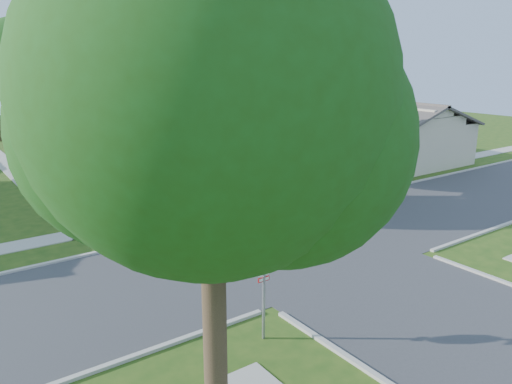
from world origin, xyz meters
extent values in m
plane|color=#254813|center=(0.00, 0.00, 0.00)|extent=(100.00, 100.00, 0.00)
cube|color=#333335|center=(0.00, 0.00, 0.00)|extent=(7.00, 100.00, 0.02)
cube|color=#9E9B91|center=(6.10, 26.00, 0.02)|extent=(1.20, 40.00, 0.04)
cube|color=#9E9B91|center=(7.90, 7.10, 0.03)|extent=(8.80, 3.60, 0.05)
cube|color=gray|center=(-4.70, -4.70, 1.35)|extent=(0.06, 0.06, 2.70)
cylinder|color=white|center=(-4.70, -4.70, 2.15)|extent=(1.05, 0.02, 1.05)
cylinder|color=#B20C0C|center=(-4.70, -4.70, 2.15)|extent=(0.90, 0.03, 0.90)
cube|color=#B20C0C|center=(-4.70, -4.70, 1.68)|extent=(0.34, 0.03, 0.12)
cube|color=white|center=(-4.70, -4.70, 1.68)|extent=(0.30, 0.03, 0.08)
cube|color=#0C5426|center=(-4.70, -4.70, 2.72)|extent=(0.80, 0.02, 0.16)
cube|color=#0C5426|center=(-4.70, -4.70, 2.90)|extent=(0.02, 0.80, 0.16)
cube|color=gray|center=(4.70, 4.70, 1.35)|extent=(0.06, 0.06, 2.70)
cylinder|color=white|center=(4.70, 4.70, 2.15)|extent=(1.05, 0.02, 1.05)
cylinder|color=#B20C0C|center=(4.70, 4.70, 2.15)|extent=(0.90, 0.03, 0.90)
cube|color=#B20C0C|center=(4.70, 4.70, 1.68)|extent=(0.34, 0.03, 0.12)
cube|color=white|center=(4.70, 4.70, 1.68)|extent=(0.30, 0.03, 0.08)
cube|color=#0C5426|center=(4.70, 4.70, 2.72)|extent=(0.80, 0.02, 0.16)
cube|color=#0C5426|center=(4.70, 4.70, 2.90)|extent=(0.02, 0.80, 0.16)
cylinder|color=#38281C|center=(4.70, 9.00, 1.98)|extent=(0.44, 0.44, 3.95)
sphere|color=#1C4611|center=(4.70, 9.00, 5.88)|extent=(4.80, 4.80, 4.80)
sphere|color=#1C4611|center=(5.54, 8.52, 5.28)|extent=(3.46, 3.46, 3.46)
sphere|color=#1C4611|center=(3.98, 9.60, 5.40)|extent=(3.26, 3.26, 3.26)
cylinder|color=#38281C|center=(4.70, 21.00, 2.15)|extent=(0.44, 0.44, 4.30)
sphere|color=#1C4611|center=(4.70, 21.00, 6.51)|extent=(5.40, 5.40, 5.40)
sphere|color=#1C4611|center=(5.65, 20.46, 5.84)|extent=(3.89, 3.89, 3.89)
sphere|color=#1C4611|center=(3.89, 21.68, 5.97)|extent=(3.67, 3.67, 3.67)
cylinder|color=#38281C|center=(4.70, 34.00, 2.10)|extent=(0.44, 0.44, 4.20)
sphere|color=#1C4611|center=(4.70, 34.00, 6.22)|extent=(5.00, 5.00, 5.00)
sphere|color=#1C4611|center=(5.58, 33.50, 5.60)|extent=(3.60, 3.60, 3.60)
sphere|color=#1C4611|center=(3.95, 34.62, 5.72)|extent=(3.40, 3.40, 3.40)
cylinder|color=#38281C|center=(-4.70, 9.00, 2.12)|extent=(0.44, 0.44, 4.25)
sphere|color=#1C4611|center=(-4.70, 9.00, 6.37)|extent=(5.20, 5.20, 5.20)
sphere|color=#1C4611|center=(-3.79, 8.48, 5.72)|extent=(3.74, 3.74, 3.74)
sphere|color=#1C4611|center=(-5.48, 9.65, 5.85)|extent=(3.54, 3.54, 3.54)
cylinder|color=#38281C|center=(-4.70, 21.00, 2.22)|extent=(0.44, 0.44, 4.44)
sphere|color=#1C4611|center=(-4.70, 21.00, 6.76)|extent=(5.60, 5.60, 5.60)
sphere|color=#1C4611|center=(-3.72, 20.44, 6.06)|extent=(4.03, 4.03, 4.03)
sphere|color=#1C4611|center=(-5.54, 21.70, 6.20)|extent=(3.81, 3.81, 3.81)
sphere|color=#1C4611|center=(-3.90, 33.54, 5.16)|extent=(3.31, 3.31, 3.31)
cylinder|color=#38281C|center=(-7.50, -7.00, 2.02)|extent=(0.44, 0.44, 4.04)
sphere|color=#1C4611|center=(-7.50, -7.00, 6.55)|extent=(6.00, 6.00, 6.00)
sphere|color=#1C4611|center=(-6.45, -7.60, 5.80)|extent=(4.32, 4.32, 4.32)
sphere|color=#1C4611|center=(-8.40, -6.25, 5.95)|extent=(4.08, 4.08, 4.08)
cylinder|color=#38281C|center=(6.30, 4.20, 1.77)|extent=(0.44, 0.44, 3.54)
sphere|color=#1C4611|center=(6.30, 4.20, 5.86)|extent=(5.60, 5.60, 5.60)
sphere|color=#1C4611|center=(7.28, 3.64, 5.16)|extent=(4.03, 4.03, 4.03)
sphere|color=#1C4611|center=(5.46, 4.90, 5.30)|extent=(3.81, 3.81, 3.81)
cube|color=#B9AB92|center=(16.00, 11.00, 1.40)|extent=(8.00, 13.00, 2.80)
cube|color=#453F3B|center=(18.00, 11.00, 3.45)|extent=(4.42, 13.60, 1.56)
cube|color=#453F3B|center=(14.00, 11.00, 3.45)|extent=(4.42, 13.60, 1.56)
cube|color=silver|center=(11.97, 7.10, 1.10)|extent=(0.06, 3.20, 2.20)
cube|color=silver|center=(11.97, 11.65, 1.00)|extent=(0.06, 0.90, 2.00)
cube|color=#1E2633|center=(11.97, 14.25, 1.55)|extent=(0.06, 1.80, 1.10)
cube|color=#B9AB92|center=(16.00, 29.00, 1.40)|extent=(8.00, 13.00, 2.80)
cube|color=#453F3B|center=(18.00, 29.00, 3.45)|extent=(4.42, 13.60, 1.56)
cube|color=#453F3B|center=(14.00, 29.00, 3.45)|extent=(4.42, 13.60, 1.56)
cube|color=silver|center=(11.97, 25.10, 1.10)|extent=(0.06, 3.20, 2.20)
cube|color=silver|center=(11.97, 29.65, 1.00)|extent=(0.06, 0.90, 2.00)
cube|color=#1E2633|center=(11.97, 32.25, 1.55)|extent=(0.06, 1.80, 1.10)
imported|color=#5B1223|center=(6.00, 8.70, 0.74)|extent=(4.76, 2.95, 1.48)
imported|color=black|center=(3.20, 22.09, 0.71)|extent=(1.79, 4.23, 1.42)
camera|label=1|loc=(-11.57, -13.99, 7.10)|focal=35.00mm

